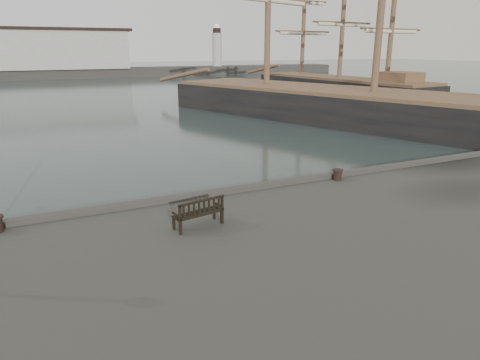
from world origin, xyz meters
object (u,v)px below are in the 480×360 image
object	(u,v)px
tall_ship_main	(371,116)
tall_ship_far	(338,92)
bollard_right	(338,175)
bench	(199,218)

from	to	relation	value
tall_ship_main	tall_ship_far	world-z (taller)	tall_ship_main
bollard_right	tall_ship_main	distance (m)	22.74
bench	tall_ship_main	bearing A→B (deg)	28.15
bollard_right	tall_ship_far	size ratio (longest dim) A/B	0.01
bollard_right	bench	bearing A→B (deg)	-162.48
bollard_right	tall_ship_far	bearing A→B (deg)	52.57
tall_ship_far	bollard_right	bearing A→B (deg)	-133.26
tall_ship_main	tall_ship_far	bearing A→B (deg)	39.31
bench	bollard_right	xyz separation A→B (m)	(6.41, 2.02, -0.06)
tall_ship_far	tall_ship_main	bearing A→B (deg)	-125.55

